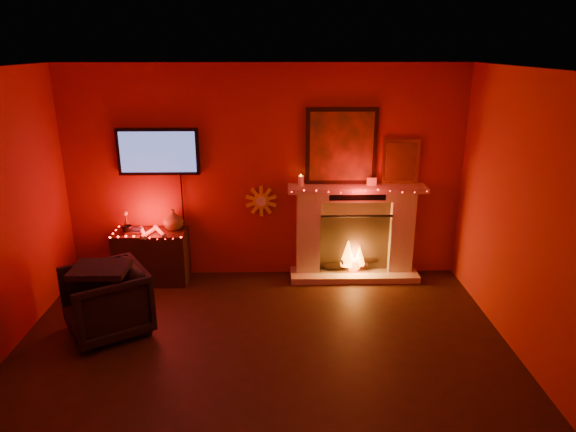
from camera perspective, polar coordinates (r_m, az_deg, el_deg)
name	(u,v)px	position (r m, az deg, el deg)	size (l,w,h in m)	color
room	(258,249)	(4.09, -3.39, -3.72)	(5.00, 5.00, 5.00)	black
fireplace	(354,223)	(6.62, 7.38, -0.80)	(1.72, 0.40, 2.18)	beige
tv	(158,152)	(6.53, -14.22, 6.92)	(1.00, 0.07, 1.24)	black
sunburst_clock	(261,201)	(6.55, -3.00, 1.66)	(0.40, 0.03, 0.40)	yellow
console_table	(153,254)	(6.74, -14.78, -4.07)	(0.89, 0.52, 0.94)	black
armchair	(106,302)	(5.72, -19.55, -8.95)	(0.77, 0.79, 0.72)	black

